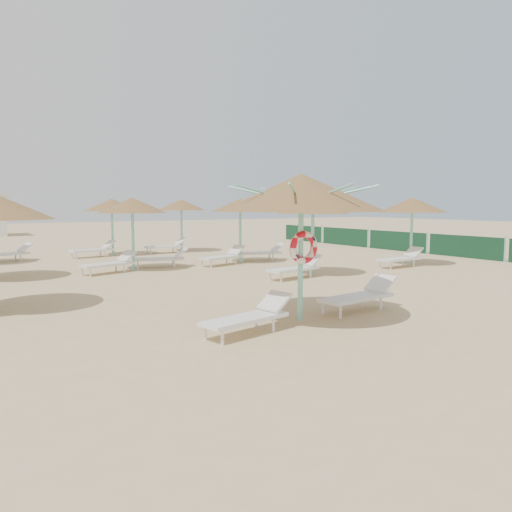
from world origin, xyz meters
TOP-DOWN VIEW (x-y plane):
  - ground at (0.00, 0.00)m, footprint 120.00×120.00m
  - main_palapa at (0.29, 0.18)m, footprint 3.40×3.40m
  - lounger_main_a at (-1.16, -0.19)m, footprint 2.00×0.96m
  - lounger_main_b at (2.03, 0.20)m, footprint 2.11×0.83m
  - palapa_field at (0.63, 9.91)m, footprint 18.34×13.50m
  - windbreak_fence at (14.00, 9.96)m, footprint 0.08×19.84m

SIDE VIEW (x-z plane):
  - ground at x=0.00m, z-range 0.00..0.00m
  - lounger_main_a at x=-1.16m, z-range -0.02..0.68m
  - lounger_main_b at x=2.03m, z-range -0.02..0.73m
  - windbreak_fence at x=14.00m, z-range -0.05..1.05m
  - palapa_field at x=0.63m, z-range 0.94..3.66m
  - main_palapa at x=0.29m, z-range 1.13..4.18m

